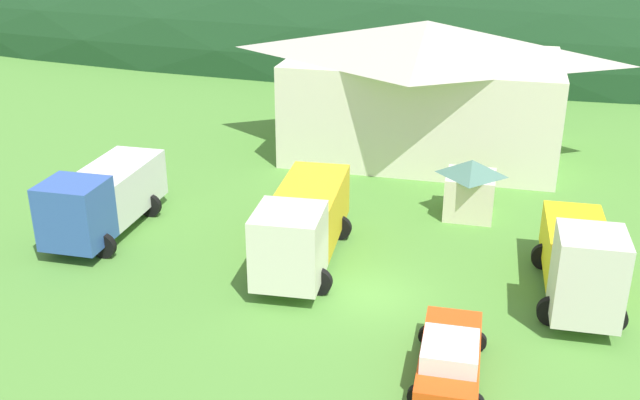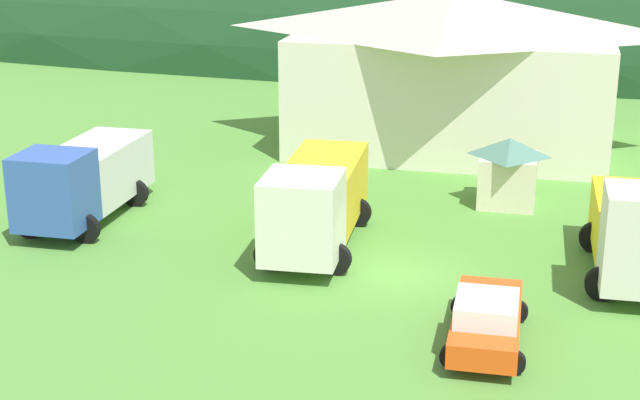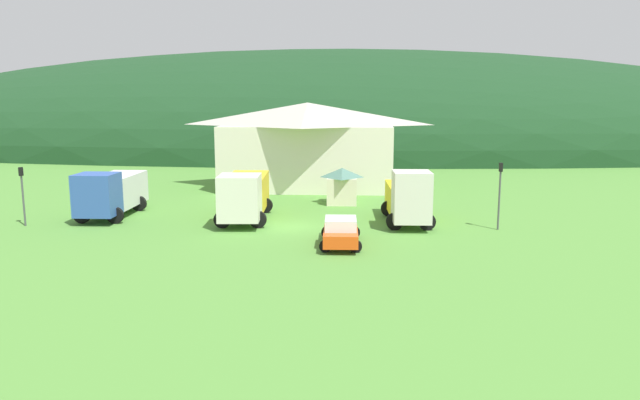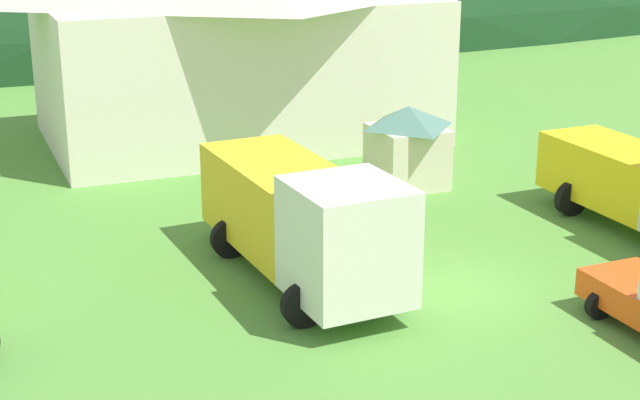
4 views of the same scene
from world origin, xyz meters
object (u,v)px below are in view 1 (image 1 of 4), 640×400
at_px(traffic_cone_near_pickup, 454,325).
at_px(box_truck_blue, 102,197).
at_px(heavy_rig_striped, 302,223).
at_px(service_pickup_orange, 450,357).
at_px(flatbed_truck_yellow, 581,260).
at_px(play_shed_cream, 470,187).
at_px(depot_building, 424,86).

bearing_deg(traffic_cone_near_pickup, box_truck_blue, 165.94).
height_order(heavy_rig_striped, service_pickup_orange, heavy_rig_striped).
xyz_separation_m(heavy_rig_striped, service_pickup_orange, (6.64, -6.60, -0.99)).
relative_size(service_pickup_orange, traffic_cone_near_pickup, 8.70).
bearing_deg(flatbed_truck_yellow, service_pickup_orange, -37.05).
relative_size(box_truck_blue, service_pickup_orange, 1.49).
bearing_deg(traffic_cone_near_pickup, service_pickup_orange, -89.09).
distance_m(play_shed_cream, service_pickup_orange, 13.35).
bearing_deg(service_pickup_orange, play_shed_cream, 179.64).
bearing_deg(depot_building, service_pickup_orange, -80.92).
bearing_deg(play_shed_cream, depot_building, 110.73).
xyz_separation_m(flatbed_truck_yellow, traffic_cone_near_pickup, (-4.32, -2.79, -1.79)).
bearing_deg(heavy_rig_striped, traffic_cone_near_pickup, 59.51).
xyz_separation_m(play_shed_cream, service_pickup_orange, (0.19, -13.33, -0.63)).
height_order(box_truck_blue, heavy_rig_striped, heavy_rig_striped).
relative_size(play_shed_cream, service_pickup_orange, 0.56).
height_order(depot_building, service_pickup_orange, depot_building).
xyz_separation_m(play_shed_cream, flatbed_truck_yellow, (4.46, -7.32, 0.33)).
distance_m(box_truck_blue, heavy_rig_striped, 9.52).
xyz_separation_m(heavy_rig_striped, flatbed_truck_yellow, (10.91, -0.59, -0.03)).
xyz_separation_m(play_shed_cream, box_truck_blue, (-15.95, -6.09, 0.32)).
bearing_deg(depot_building, flatbed_truck_yellow, -64.23).
bearing_deg(heavy_rig_striped, depot_building, 165.46).
bearing_deg(service_pickup_orange, flatbed_truck_yellow, 143.43).
bearing_deg(heavy_rig_striped, box_truck_blue, -97.17).
height_order(heavy_rig_striped, flatbed_truck_yellow, flatbed_truck_yellow).
distance_m(heavy_rig_striped, service_pickup_orange, 9.42).
bearing_deg(play_shed_cream, flatbed_truck_yellow, -58.67).
height_order(flatbed_truck_yellow, traffic_cone_near_pickup, flatbed_truck_yellow).
height_order(play_shed_cream, service_pickup_orange, play_shed_cream).
bearing_deg(box_truck_blue, service_pickup_orange, 65.36).
bearing_deg(flatbed_truck_yellow, box_truck_blue, -95.12).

